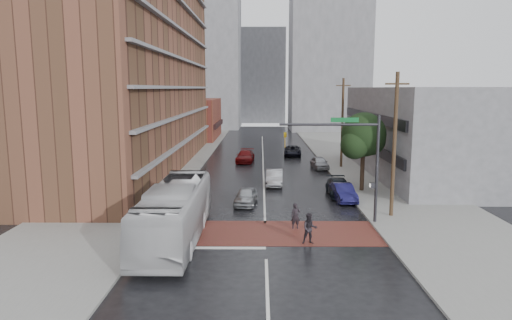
{
  "coord_description": "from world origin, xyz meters",
  "views": [
    {
      "loc": [
        -0.31,
        -26.86,
        8.92
      ],
      "look_at": [
        -0.65,
        7.43,
        3.5
      ],
      "focal_mm": 32.0,
      "sensor_mm": 36.0,
      "label": 1
    }
  ],
  "objects_px": {
    "pedestrian_a": "(296,216)",
    "car_travel_b": "(274,178)",
    "pedestrian_b": "(310,229)",
    "car_travel_c": "(245,156)",
    "car_parked_mid": "(339,187)",
    "transit_bus": "(175,213)",
    "car_parked_far": "(320,163)",
    "car_parked_near": "(343,192)",
    "car_travel_a": "(246,196)",
    "suv_travel": "(293,151)"
  },
  "relations": [
    {
      "from": "car_parked_near",
      "to": "car_parked_far",
      "type": "xyz_separation_m",
      "value": [
        0.0,
        14.77,
        -0.01
      ]
    },
    {
      "from": "pedestrian_a",
      "to": "car_parked_near",
      "type": "bearing_deg",
      "value": 48.77
    },
    {
      "from": "transit_bus",
      "to": "suv_travel",
      "type": "relative_size",
      "value": 2.53
    },
    {
      "from": "pedestrian_b",
      "to": "car_travel_a",
      "type": "xyz_separation_m",
      "value": [
        -3.96,
        8.94,
        -0.25
      ]
    },
    {
      "from": "pedestrian_b",
      "to": "car_parked_far",
      "type": "xyz_separation_m",
      "value": [
        3.76,
        24.99,
        -0.23
      ]
    },
    {
      "from": "pedestrian_a",
      "to": "car_travel_a",
      "type": "bearing_deg",
      "value": 108.26
    },
    {
      "from": "car_travel_a",
      "to": "car_travel_c",
      "type": "distance_m",
      "value": 20.53
    },
    {
      "from": "car_travel_a",
      "to": "car_parked_mid",
      "type": "distance_m",
      "value": 8.36
    },
    {
      "from": "pedestrian_b",
      "to": "car_travel_c",
      "type": "distance_m",
      "value": 29.83
    },
    {
      "from": "transit_bus",
      "to": "car_travel_a",
      "type": "height_order",
      "value": "transit_bus"
    },
    {
      "from": "car_travel_a",
      "to": "car_parked_far",
      "type": "bearing_deg",
      "value": 70.95
    },
    {
      "from": "transit_bus",
      "to": "pedestrian_a",
      "type": "distance_m",
      "value": 7.68
    },
    {
      "from": "car_parked_mid",
      "to": "car_parked_far",
      "type": "height_order",
      "value": "car_parked_mid"
    },
    {
      "from": "pedestrian_a",
      "to": "car_parked_mid",
      "type": "distance_m",
      "value": 10.26
    },
    {
      "from": "car_parked_far",
      "to": "car_parked_mid",
      "type": "bearing_deg",
      "value": -95.82
    },
    {
      "from": "pedestrian_b",
      "to": "car_travel_c",
      "type": "height_order",
      "value": "pedestrian_b"
    },
    {
      "from": "pedestrian_b",
      "to": "car_parked_mid",
      "type": "relative_size",
      "value": 0.39
    },
    {
      "from": "suv_travel",
      "to": "pedestrian_a",
      "type": "bearing_deg",
      "value": -89.78
    },
    {
      "from": "car_travel_a",
      "to": "car_travel_c",
      "type": "xyz_separation_m",
      "value": [
        -0.75,
        20.52,
        0.06
      ]
    },
    {
      "from": "car_travel_c",
      "to": "car_parked_far",
      "type": "bearing_deg",
      "value": -23.44
    },
    {
      "from": "pedestrian_a",
      "to": "pedestrian_b",
      "type": "height_order",
      "value": "pedestrian_b"
    },
    {
      "from": "car_travel_c",
      "to": "pedestrian_b",
      "type": "bearing_deg",
      "value": -76.54
    },
    {
      "from": "car_travel_b",
      "to": "car_parked_near",
      "type": "relative_size",
      "value": 1.04
    },
    {
      "from": "car_parked_mid",
      "to": "car_parked_near",
      "type": "bearing_deg",
      "value": -89.25
    },
    {
      "from": "pedestrian_b",
      "to": "car_travel_a",
      "type": "bearing_deg",
      "value": 110.36
    },
    {
      "from": "pedestrian_a",
      "to": "car_travel_b",
      "type": "relative_size",
      "value": 0.38
    },
    {
      "from": "pedestrian_a",
      "to": "car_travel_c",
      "type": "relative_size",
      "value": 0.34
    },
    {
      "from": "pedestrian_a",
      "to": "car_travel_a",
      "type": "height_order",
      "value": "pedestrian_a"
    },
    {
      "from": "pedestrian_b",
      "to": "car_travel_a",
      "type": "height_order",
      "value": "pedestrian_b"
    },
    {
      "from": "car_travel_c",
      "to": "car_travel_a",
      "type": "bearing_deg",
      "value": -83.53
    },
    {
      "from": "transit_bus",
      "to": "car_parked_mid",
      "type": "xyz_separation_m",
      "value": [
        11.62,
        11.64,
        -1.02
      ]
    },
    {
      "from": "pedestrian_b",
      "to": "car_parked_mid",
      "type": "distance_m",
      "value": 12.71
    },
    {
      "from": "suv_travel",
      "to": "transit_bus",
      "type": "bearing_deg",
      "value": -101.31
    },
    {
      "from": "pedestrian_b",
      "to": "car_parked_far",
      "type": "relative_size",
      "value": 0.46
    },
    {
      "from": "transit_bus",
      "to": "car_parked_mid",
      "type": "height_order",
      "value": "transit_bus"
    },
    {
      "from": "car_travel_c",
      "to": "suv_travel",
      "type": "xyz_separation_m",
      "value": [
        6.14,
        5.34,
        -0.04
      ]
    },
    {
      "from": "transit_bus",
      "to": "car_travel_a",
      "type": "relative_size",
      "value": 3.16
    },
    {
      "from": "car_travel_b",
      "to": "car_travel_a",
      "type": "bearing_deg",
      "value": -105.99
    },
    {
      "from": "transit_bus",
      "to": "car_parked_mid",
      "type": "bearing_deg",
      "value": 44.98
    },
    {
      "from": "pedestrian_b",
      "to": "car_parked_near",
      "type": "distance_m",
      "value": 10.89
    },
    {
      "from": "pedestrian_b",
      "to": "suv_travel",
      "type": "relative_size",
      "value": 0.38
    },
    {
      "from": "car_parked_mid",
      "to": "car_parked_far",
      "type": "relative_size",
      "value": 1.18
    },
    {
      "from": "car_travel_b",
      "to": "car_parked_mid",
      "type": "distance_m",
      "value": 6.63
    },
    {
      "from": "car_travel_a",
      "to": "car_parked_far",
      "type": "distance_m",
      "value": 17.81
    },
    {
      "from": "suv_travel",
      "to": "car_parked_near",
      "type": "xyz_separation_m",
      "value": [
        2.33,
        -24.58,
        0.02
      ]
    },
    {
      "from": "pedestrian_a",
      "to": "car_travel_b",
      "type": "bearing_deg",
      "value": 83.48
    },
    {
      "from": "car_travel_a",
      "to": "car_travel_b",
      "type": "height_order",
      "value": "car_travel_b"
    },
    {
      "from": "pedestrian_a",
      "to": "car_travel_b",
      "type": "height_order",
      "value": "pedestrian_a"
    },
    {
      "from": "car_parked_far",
      "to": "pedestrian_a",
      "type": "bearing_deg",
      "value": -106.95
    },
    {
      "from": "car_parked_near",
      "to": "car_parked_mid",
      "type": "bearing_deg",
      "value": 85.7
    }
  ]
}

